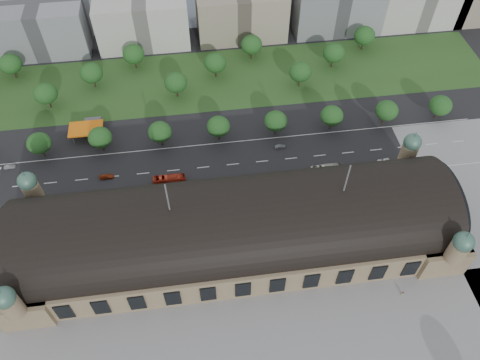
{
  "coord_description": "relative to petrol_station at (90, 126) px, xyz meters",
  "views": [
    {
      "loc": [
        -9.91,
        -86.26,
        141.88
      ],
      "look_at": [
        4.25,
        18.07,
        14.0
      ],
      "focal_mm": 35.0,
      "sensor_mm": 36.0,
      "label": 1
    }
  ],
  "objects": [
    {
      "name": "ground",
      "position": [
        53.91,
        -65.28,
        -2.95
      ],
      "size": [
        900.0,
        900.0,
        0.0
      ],
      "primitive_type": "plane",
      "color": "black",
      "rests_on": "ground"
    },
    {
      "name": "station",
      "position": [
        53.91,
        -65.28,
        7.33
      ],
      "size": [
        150.0,
        48.4,
        44.3
      ],
      "color": "#8F7758",
      "rests_on": "ground"
    },
    {
      "name": "road_slab",
      "position": [
        33.91,
        -27.28,
        -2.95
      ],
      "size": [
        260.0,
        26.0,
        0.1
      ],
      "primitive_type": "cube",
      "color": "black",
      "rests_on": "ground"
    },
    {
      "name": "grass_belt",
      "position": [
        38.91,
        27.72,
        -2.95
      ],
      "size": [
        300.0,
        45.0,
        0.1
      ],
      "primitive_type": "cube",
      "color": "#2D4E1F",
      "rests_on": "ground"
    },
    {
      "name": "petrol_station",
      "position": [
        0.0,
        0.0,
        0.0
      ],
      "size": [
        14.0,
        13.0,
        5.05
      ],
      "color": "orange",
      "rests_on": "ground"
    },
    {
      "name": "office_2",
      "position": [
        -26.09,
        67.72,
        9.05
      ],
      "size": [
        45.0,
        32.0,
        24.0
      ],
      "primitive_type": "cube",
      "color": "gray",
      "rests_on": "ground"
    },
    {
      "name": "office_3",
      "position": [
        23.91,
        67.72,
        9.05
      ],
      "size": [
        45.0,
        32.0,
        24.0
      ],
      "primitive_type": "cube",
      "color": "beige",
      "rests_on": "ground"
    },
    {
      "name": "office_4",
      "position": [
        73.91,
        67.72,
        9.05
      ],
      "size": [
        45.0,
        32.0,
        24.0
      ],
      "primitive_type": "cube",
      "color": "tan",
      "rests_on": "ground"
    },
    {
      "name": "office_5",
      "position": [
        123.91,
        67.72,
        9.05
      ],
      "size": [
        45.0,
        32.0,
        24.0
      ],
      "primitive_type": "cube",
      "color": "gray",
      "rests_on": "ground"
    },
    {
      "name": "tree_row_2",
      "position": [
        -18.09,
        -12.28,
        4.48
      ],
      "size": [
        9.6,
        9.6,
        11.52
      ],
      "color": "#2D2116",
      "rests_on": "ground"
    },
    {
      "name": "tree_row_3",
      "position": [
        5.91,
        -12.28,
        4.48
      ],
      "size": [
        9.6,
        9.6,
        11.52
      ],
      "color": "#2D2116",
      "rests_on": "ground"
    },
    {
      "name": "tree_row_4",
      "position": [
        29.91,
        -12.28,
        4.48
      ],
      "size": [
        9.6,
        9.6,
        11.52
      ],
      "color": "#2D2116",
      "rests_on": "ground"
    },
    {
      "name": "tree_row_5",
      "position": [
        53.91,
        -12.28,
        4.48
      ],
      "size": [
        9.6,
        9.6,
        11.52
      ],
      "color": "#2D2116",
      "rests_on": "ground"
    },
    {
      "name": "tree_row_6",
      "position": [
        77.91,
        -12.28,
        4.48
      ],
      "size": [
        9.6,
        9.6,
        11.52
      ],
      "color": "#2D2116",
      "rests_on": "ground"
    },
    {
      "name": "tree_row_7",
      "position": [
        101.91,
        -12.28,
        4.48
      ],
      "size": [
        9.6,
        9.6,
        11.52
      ],
      "color": "#2D2116",
      "rests_on": "ground"
    },
    {
      "name": "tree_row_8",
      "position": [
        125.91,
        -12.28,
        4.48
      ],
      "size": [
        9.6,
        9.6,
        11.52
      ],
      "color": "#2D2116",
      "rests_on": "ground"
    },
    {
      "name": "tree_row_9",
      "position": [
        149.91,
        -12.28,
        4.48
      ],
      "size": [
        9.6,
        9.6,
        11.52
      ],
      "color": "#2D2116",
      "rests_on": "ground"
    },
    {
      "name": "tree_belt_2",
      "position": [
        -38.09,
        41.72,
        5.1
      ],
      "size": [
        10.4,
        10.4,
        12.48
      ],
      "color": "#2D2116",
      "rests_on": "ground"
    },
    {
      "name": "tree_belt_3",
      "position": [
        -19.09,
        17.72,
        5.1
      ],
      "size": [
        10.4,
        10.4,
        12.48
      ],
      "color": "#2D2116",
      "rests_on": "ground"
    },
    {
      "name": "tree_belt_4",
      "position": [
        -0.09,
        29.72,
        5.1
      ],
      "size": [
        10.4,
        10.4,
        12.48
      ],
      "color": "#2D2116",
      "rests_on": "ground"
    },
    {
      "name": "tree_belt_5",
      "position": [
        18.91,
        41.72,
        5.1
      ],
      "size": [
        10.4,
        10.4,
        12.48
      ],
      "color": "#2D2116",
      "rests_on": "ground"
    },
    {
      "name": "tree_belt_6",
      "position": [
        37.91,
        17.72,
        5.1
      ],
      "size": [
        10.4,
        10.4,
        12.48
      ],
      "color": "#2D2116",
      "rests_on": "ground"
    },
    {
      "name": "tree_belt_7",
      "position": [
        56.91,
        29.72,
        5.1
      ],
      "size": [
        10.4,
        10.4,
        12.48
      ],
      "color": "#2D2116",
      "rests_on": "ground"
    },
    {
      "name": "tree_belt_8",
      "position": [
        75.91,
        41.72,
        5.1
      ],
      "size": [
        10.4,
        10.4,
        12.48
      ],
      "color": "#2D2116",
      "rests_on": "ground"
    },
    {
      "name": "tree_belt_9",
      "position": [
        94.91,
        17.72,
        5.1
      ],
      "size": [
        10.4,
        10.4,
        12.48
      ],
      "color": "#2D2116",
      "rests_on": "ground"
    },
    {
      "name": "tree_belt_10",
      "position": [
        113.91,
        29.72,
        5.1
      ],
      "size": [
        10.4,
        10.4,
        12.48
      ],
      "color": "#2D2116",
      "rests_on": "ground"
    },
    {
      "name": "tree_belt_11",
      "position": [
        132.91,
        41.72,
        5.1
      ],
      "size": [
        10.4,
        10.4,
        12.48
      ],
      "color": "#2D2116",
      "rests_on": "ground"
    },
    {
      "name": "traffic_car_1",
      "position": [
        -31.11,
        -17.05,
        -2.24
      ],
      "size": [
        4.4,
        1.89,
        1.41
      ],
      "primitive_type": "imported",
      "rotation": [
        0.0,
        0.0,
        1.67
      ],
      "color": "gray",
      "rests_on": "ground"
    },
    {
      "name": "traffic_car_2",
      "position": [
        -15.62,
        -36.1,
        -2.25
      ],
      "size": [
        5.13,
        2.61,
        1.39
      ],
      "primitive_type": "imported",
      "rotation": [
        0.0,
        0.0,
        -1.63
      ],
      "color": "black",
      "rests_on": "ground"
    },
    {
      "name": "traffic_car_3",
      "position": [
        7.76,
        -27.62,
        -2.14
      ],
      "size": [
        5.63,
        2.46,
        1.61
      ],
      "primitive_type": "imported",
      "rotation": [
        0.0,
        0.0,
        1.61
      ],
      "color": "maroon",
      "rests_on": "ground"
    },
    {
      "name": "traffic_car_5",
      "position": [
        78.64,
        -20.84,
        -2.22
      ],
      "size": [
        4.44,
        1.57,
        1.46
      ],
      "primitive_type": "imported",
      "rotation": [
        0.0,
        0.0,
        1.58
      ],
      "color": "#58595F",
      "rests_on": "ground"
    },
    {
      "name": "traffic_car_6",
      "position": [
        118.52,
        -34.4,
        -2.21
      ],
      "size": [
        5.46,
        2.82,
        1.47
      ],
      "primitive_type": "imported",
      "rotation": [
        0.0,
        0.0,
        -1.5
      ],
      "color": "white",
      "rests_on": "ground"
    },
    {
      "name": "parked_car_0",
      "position": [
        -23.5,
        -42.05,
        -2.3
      ],
      "size": [
        4.15,
        3.13,
        1.31
      ],
      "primitive_type": "imported",
      "rotation": [
        0.0,
        0.0,
        -1.07
      ],
      "color": "black",
      "rests_on": "ground"
    },
    {
      "name": "parked_car_1",
      "position": [
        -11.86,
        -41.25,
        -2.14
      ],
      "size": [
        6.39,
        5.2,
        1.62
      ],
      "primitive_type": "imported",
      "rotation": [
        0.0,
        0.0,
        -1.06
      ],
      "color": "maroon",
      "rests_on": "ground"
    },
    {
      "name": "parked_car_2",
      "position": [
        1.75,
        -44.28,
        -2.25
      ],
      "size": [
        5.1,
        4.38,
        1.41
      ],
      "primitive_type": "imported",
      "rotation": [
        0.0,
        0.0,
        -0.96
      ],
      "color": "#1B2B4D",
      "rests_on": "ground"
    },
    {
      "name": "parked_car_3",
      "position": [
        -7.51,
        -40.28,
        -2.23
      ],
      "size": [
        4.56,
        3.15,
        1.44
      ],
      "primitive_type": "imported",
      "rotation": [
        0.0,
        0.0,
        -1.19
      ],
      "color": "#53555A",
      "rests_on": "ground"
    },
    {
      "name": "parked_car_4",
      "position": [
        6.67,
        -44.21,
        -2.23
      ],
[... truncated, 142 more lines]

